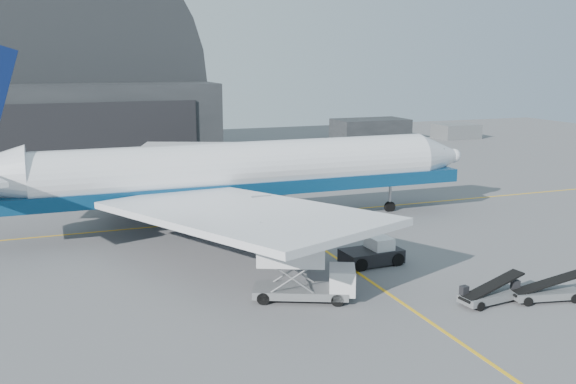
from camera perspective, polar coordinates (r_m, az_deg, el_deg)
name	(u,v)px	position (r m, az deg, el deg)	size (l,w,h in m)	color
ground	(367,279)	(46.80, 7.02, -7.68)	(200.00, 200.00, 0.00)	#565659
taxi_lines	(302,234)	(57.79, 1.22, -3.79)	(80.00, 42.12, 0.02)	#EDAF16
hangar	(37,99)	(104.15, -21.42, 7.70)	(50.00, 28.30, 28.00)	black
distant_bldg_a	(370,140)	(126.52, 7.31, 4.65)	(14.00, 8.00, 4.00)	black
distant_bldg_b	(456,138)	(131.98, 14.69, 4.65)	(8.00, 6.00, 2.80)	slate
airliner	(222,173)	(59.58, -5.92, 1.68)	(52.28, 50.69, 18.35)	white
catering_truck	(300,266)	(42.00, 1.09, -6.56)	(7.04, 4.89, 4.55)	slate
pushback_tug	(373,254)	(50.01, 7.56, -5.45)	(4.71, 2.92, 2.12)	black
belt_loader_a	(490,295)	(43.96, 17.55, -8.69)	(4.83, 2.12, 1.81)	slate
belt_loader_b	(545,292)	(45.55, 21.85, -8.26)	(4.93, 2.44, 1.84)	slate
traffic_cone	(357,253)	(51.82, 6.16, -5.40)	(0.40, 0.40, 0.57)	#EA4007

